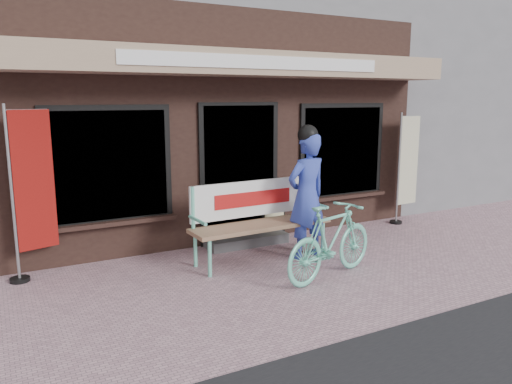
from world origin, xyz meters
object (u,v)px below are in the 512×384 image
bicycle (331,241)px  menu_stand (273,212)px  bench (258,214)px  nobori_cream (407,166)px  person (307,193)px  nobori_red (31,190)px

bicycle → menu_stand: 2.00m
bench → nobori_cream: size_ratio=1.03×
bench → bicycle: (0.45, -1.12, -0.17)m
person → bicycle: person is taller
bench → nobori_red: (-2.85, 0.66, 0.48)m
bench → nobori_cream: nobori_cream is taller
nobori_cream → menu_stand: nobori_cream is taller
person → nobori_red: 3.63m
nobori_red → nobori_cream: nobori_red is taller
nobori_red → menu_stand: size_ratio=2.68×
person → menu_stand: (0.10, 1.11, -0.51)m
nobori_cream → person: bearing=-166.2°
bench → nobori_red: bearing=164.6°
bench → person: 0.76m
menu_stand → bicycle: bearing=-97.8°
bench → menu_stand: size_ratio=2.51×
nobori_red → person: bearing=-30.9°
nobori_cream → menu_stand: 2.73m
bench → menu_stand: 1.16m
nobori_red → bench: bearing=-29.3°
bicycle → nobori_red: bearing=46.5°
person → nobori_cream: (2.75, 0.85, 0.10)m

